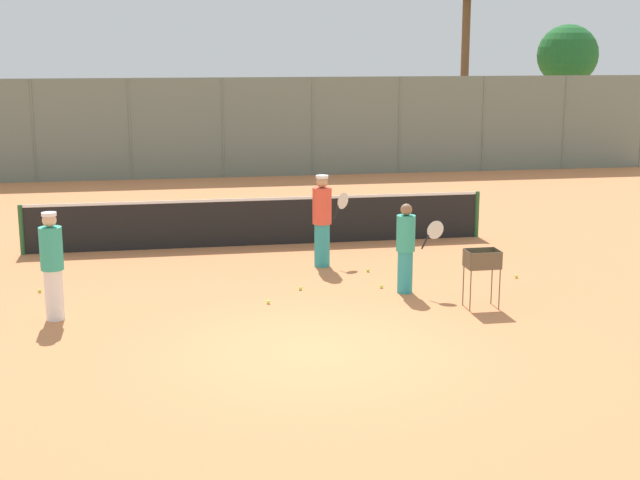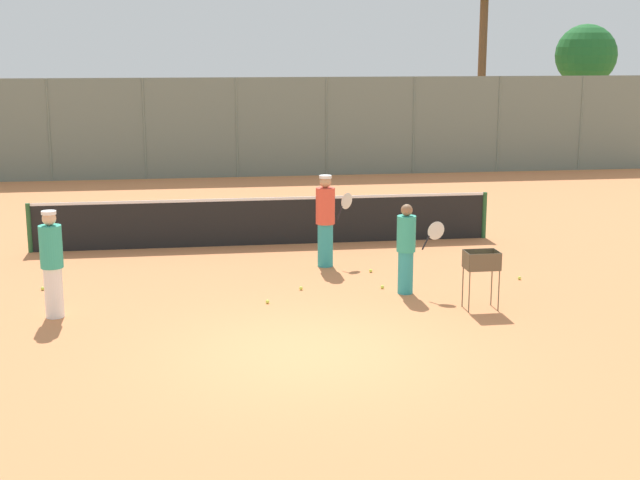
% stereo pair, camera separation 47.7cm
% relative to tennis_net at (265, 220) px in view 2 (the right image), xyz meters
% --- Properties ---
extents(ground_plane, '(80.00, 80.00, 0.00)m').
position_rel_tennis_net_xyz_m(ground_plane, '(0.00, -7.24, -0.56)').
color(ground_plane, '#D37F4C').
extents(tennis_net, '(10.24, 0.10, 1.07)m').
position_rel_tennis_net_xyz_m(tennis_net, '(0.00, 0.00, 0.00)').
color(tennis_net, '#26592D').
rests_on(tennis_net, ground_plane).
extents(back_fence, '(30.70, 0.08, 3.35)m').
position_rel_tennis_net_xyz_m(back_fence, '(-0.00, 10.77, 1.11)').
color(back_fence, slate).
rests_on(back_fence, ground_plane).
extents(tree_1, '(2.40, 2.40, 5.23)m').
position_rel_tennis_net_xyz_m(tree_1, '(13.96, 14.40, 3.34)').
color(tree_1, brown).
rests_on(tree_1, ground_plane).
extents(player_white_outfit, '(0.85, 0.58, 1.85)m').
position_rel_tennis_net_xyz_m(player_white_outfit, '(1.03, -2.15, 0.40)').
color(player_white_outfit, teal).
rests_on(player_white_outfit, ground_plane).
extents(player_red_cap, '(0.88, 0.34, 1.62)m').
position_rel_tennis_net_xyz_m(player_red_cap, '(2.15, -4.37, 0.28)').
color(player_red_cap, teal).
rests_on(player_red_cap, ground_plane).
extents(player_yellow_shirt, '(0.37, 0.91, 1.77)m').
position_rel_tennis_net_xyz_m(player_yellow_shirt, '(-3.89, -4.93, 0.36)').
color(player_yellow_shirt, white).
rests_on(player_yellow_shirt, ground_plane).
extents(ball_cart, '(0.56, 0.41, 1.00)m').
position_rel_tennis_net_xyz_m(ball_cart, '(3.16, -5.51, 0.20)').
color(ball_cart, brown).
rests_on(ball_cart, ground_plane).
extents(tennis_ball_0, '(0.07, 0.07, 0.07)m').
position_rel_tennis_net_xyz_m(tennis_ball_0, '(1.80, -4.00, -0.53)').
color(tennis_ball_0, '#D1E54C').
rests_on(tennis_ball_0, ground_plane).
extents(tennis_ball_1, '(0.07, 0.07, 0.07)m').
position_rel_tennis_net_xyz_m(tennis_ball_1, '(-0.37, -4.66, -0.53)').
color(tennis_ball_1, '#D1E54C').
rests_on(tennis_ball_1, ground_plane).
extents(tennis_ball_2, '(0.07, 0.07, 0.07)m').
position_rel_tennis_net_xyz_m(tennis_ball_2, '(4.52, -3.76, -0.53)').
color(tennis_ball_2, '#D1E54C').
rests_on(tennis_ball_2, ground_plane).
extents(tennis_ball_3, '(0.07, 0.07, 0.07)m').
position_rel_tennis_net_xyz_m(tennis_ball_3, '(1.83, -2.79, -0.53)').
color(tennis_ball_3, '#D1E54C').
rests_on(tennis_ball_3, ground_plane).
extents(tennis_ball_4, '(0.07, 0.07, 0.07)m').
position_rel_tennis_net_xyz_m(tennis_ball_4, '(-4.34, -3.21, -0.53)').
color(tennis_ball_4, '#D1E54C').
rests_on(tennis_ball_4, ground_plane).
extents(tennis_ball_5, '(0.07, 0.07, 0.07)m').
position_rel_tennis_net_xyz_m(tennis_ball_5, '(0.31, -3.88, -0.53)').
color(tennis_ball_5, '#D1E54C').
rests_on(tennis_ball_5, ground_plane).
extents(parked_car, '(4.20, 1.70, 1.60)m').
position_rel_tennis_net_xyz_m(parked_car, '(-3.54, 14.95, 0.10)').
color(parked_car, '#232328').
rests_on(parked_car, ground_plane).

